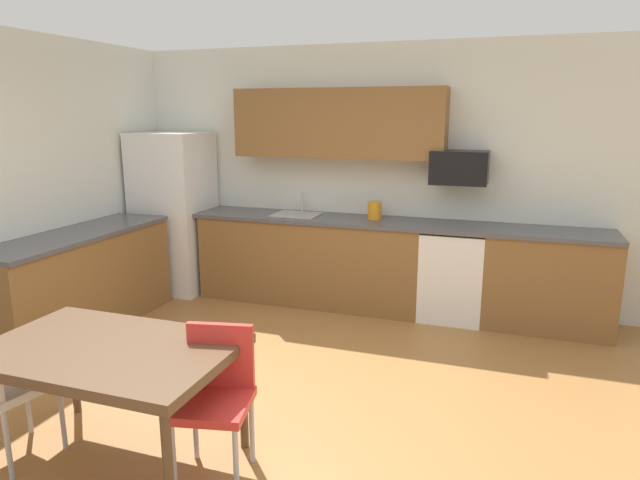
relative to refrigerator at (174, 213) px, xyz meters
name	(u,v)px	position (x,y,z in m)	size (l,w,h in m)	color
ground_plane	(272,413)	(2.18, -2.22, -0.90)	(12.00, 12.00, 0.00)	#9E6B38
wall_back	(371,176)	(2.18, 0.43, 0.45)	(5.80, 0.10, 2.70)	silver
cabinet_run_back	(311,261)	(1.63, 0.08, -0.45)	(2.39, 0.60, 0.90)	brown
cabinet_run_back_right	(548,282)	(4.00, 0.08, -0.45)	(1.16, 0.60, 0.90)	brown
cabinet_run_left	(79,284)	(-0.12, -1.42, -0.45)	(0.60, 2.00, 0.90)	brown
countertop_back	(361,221)	(2.18, 0.08, 0.02)	(4.80, 0.64, 0.04)	#4C4C51
countertop_left	(74,235)	(-0.12, -1.42, 0.02)	(0.64, 2.00, 0.04)	#4C4C51
upper_cabinets_back	(338,123)	(1.88, 0.21, 1.00)	(2.20, 0.34, 0.70)	brown
refrigerator	(174,213)	(0.00, 0.00, 0.00)	(0.76, 0.70, 1.79)	white
oven_range	(453,273)	(3.12, 0.08, -0.44)	(0.60, 0.60, 0.91)	white
microwave	(459,167)	(3.12, 0.18, 0.59)	(0.54, 0.36, 0.32)	black
sink_basin	(296,221)	(1.46, 0.08, -0.02)	(0.48, 0.40, 0.14)	#A5A8AD
sink_faucet	(302,203)	(1.46, 0.26, 0.14)	(0.02, 0.02, 0.24)	#B2B5BA
dining_table	(108,356)	(1.54, -3.02, -0.22)	(1.40, 0.90, 0.73)	brown
chair_near_table	(216,390)	(2.15, -2.89, -0.39)	(0.47, 0.47, 0.85)	red
chair_far_side	(0,382)	(0.94, -3.21, -0.39)	(0.47, 0.47, 0.85)	white
kettle	(375,211)	(2.30, 0.13, 0.12)	(0.14, 0.14, 0.20)	orange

